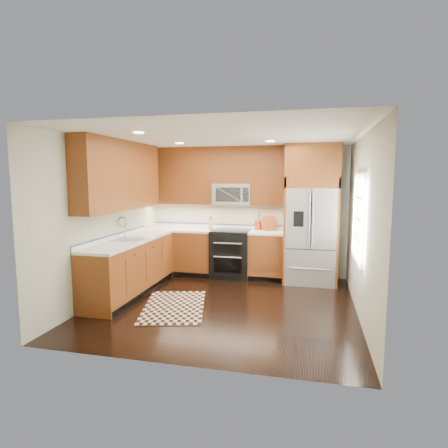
% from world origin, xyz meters
% --- Properties ---
extents(ground, '(4.00, 4.00, 0.00)m').
position_xyz_m(ground, '(0.00, 0.00, 0.00)').
color(ground, black).
rests_on(ground, ground).
extents(wall_back, '(4.00, 0.02, 2.60)m').
position_xyz_m(wall_back, '(0.00, 2.00, 1.30)').
color(wall_back, beige).
rests_on(wall_back, ground).
extents(wall_left, '(0.02, 4.00, 2.60)m').
position_xyz_m(wall_left, '(-2.00, 0.00, 1.30)').
color(wall_left, beige).
rests_on(wall_left, ground).
extents(wall_right, '(0.02, 4.00, 2.60)m').
position_xyz_m(wall_right, '(2.00, 0.00, 1.30)').
color(wall_right, beige).
rests_on(wall_right, ground).
extents(window, '(0.04, 1.10, 1.30)m').
position_xyz_m(window, '(1.98, 0.20, 1.40)').
color(window, white).
rests_on(window, ground).
extents(base_cabinets, '(2.85, 3.00, 0.90)m').
position_xyz_m(base_cabinets, '(-1.23, 0.90, 0.45)').
color(base_cabinets, brown).
rests_on(base_cabinets, ground).
extents(countertop, '(2.86, 3.01, 0.04)m').
position_xyz_m(countertop, '(-1.09, 1.01, 0.92)').
color(countertop, white).
rests_on(countertop, base_cabinets).
extents(upper_cabinets, '(2.85, 3.00, 1.15)m').
position_xyz_m(upper_cabinets, '(-1.15, 1.09, 2.02)').
color(upper_cabinets, brown).
rests_on(upper_cabinets, ground).
extents(range, '(0.76, 0.67, 0.95)m').
position_xyz_m(range, '(-0.25, 1.67, 0.47)').
color(range, black).
rests_on(range, ground).
extents(microwave, '(0.76, 0.40, 0.42)m').
position_xyz_m(microwave, '(-0.25, 1.80, 1.66)').
color(microwave, '#B2B2B7').
rests_on(microwave, ground).
extents(refrigerator, '(0.98, 0.75, 2.60)m').
position_xyz_m(refrigerator, '(1.30, 1.63, 1.30)').
color(refrigerator, '#B2B2B7').
rests_on(refrigerator, ground).
extents(sink_faucet, '(0.54, 0.44, 0.37)m').
position_xyz_m(sink_faucet, '(-1.73, 0.23, 0.99)').
color(sink_faucet, '#B2B2B7').
rests_on(sink_faucet, countertop).
extents(rug, '(1.25, 1.68, 0.01)m').
position_xyz_m(rug, '(-0.73, -0.29, 0.01)').
color(rug, black).
rests_on(rug, ground).
extents(knife_block, '(0.13, 0.15, 0.26)m').
position_xyz_m(knife_block, '(-0.69, 1.74, 1.05)').
color(knife_block, '#AC7F53').
rests_on(knife_block, countertop).
extents(utensil_crock, '(0.14, 0.14, 0.38)m').
position_xyz_m(utensil_crock, '(0.26, 1.93, 1.07)').
color(utensil_crock, '#AD2615').
rests_on(utensil_crock, countertop).
extents(cutting_board, '(0.38, 0.38, 0.02)m').
position_xyz_m(cutting_board, '(0.48, 1.84, 0.95)').
color(cutting_board, brown).
rests_on(cutting_board, countertop).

